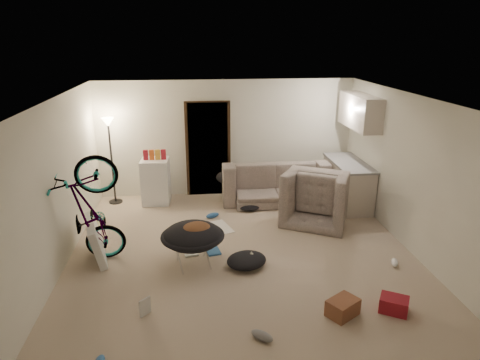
{
  "coord_description": "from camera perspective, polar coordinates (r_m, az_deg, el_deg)",
  "views": [
    {
      "loc": [
        -0.74,
        -6.05,
        3.37
      ],
      "look_at": [
        0.02,
        0.6,
        1.1
      ],
      "focal_mm": 32.0,
      "sensor_mm": 36.0,
      "label": 1
    }
  ],
  "objects": [
    {
      "name": "floor",
      "position": [
        6.97,
        0.36,
        -10.26
      ],
      "size": [
        5.5,
        6.0,
        0.02
      ],
      "primitive_type": "cube",
      "color": "tan",
      "rests_on": "ground"
    },
    {
      "name": "ceiling",
      "position": [
        6.15,
        0.41,
        10.72
      ],
      "size": [
        5.5,
        6.0,
        0.02
      ],
      "primitive_type": "cube",
      "color": "white",
      "rests_on": "wall_back"
    },
    {
      "name": "wall_back",
      "position": [
        9.33,
        -1.85,
        5.61
      ],
      "size": [
        5.5,
        0.02,
        2.5
      ],
      "primitive_type": "cube",
      "color": "silver",
      "rests_on": "floor"
    },
    {
      "name": "wall_front",
      "position": [
        3.78,
        6.1,
        -15.5
      ],
      "size": [
        5.5,
        0.02,
        2.5
      ],
      "primitive_type": "cube",
      "color": "silver",
      "rests_on": "floor"
    },
    {
      "name": "wall_left",
      "position": [
        6.72,
        -23.68,
        -1.28
      ],
      "size": [
        0.02,
        6.0,
        2.5
      ],
      "primitive_type": "cube",
      "color": "silver",
      "rests_on": "floor"
    },
    {
      "name": "wall_right",
      "position": [
        7.3,
        22.42,
        0.41
      ],
      "size": [
        0.02,
        6.0,
        2.5
      ],
      "primitive_type": "cube",
      "color": "silver",
      "rests_on": "floor"
    },
    {
      "name": "doorway",
      "position": [
        9.33,
        -4.27,
        4.11
      ],
      "size": [
        0.85,
        0.1,
        2.04
      ],
      "primitive_type": "cube",
      "color": "black",
      "rests_on": "floor"
    },
    {
      "name": "door_trim",
      "position": [
        9.3,
        -4.26,
        4.06
      ],
      "size": [
        0.97,
        0.04,
        2.1
      ],
      "primitive_type": "cube",
      "color": "#301F11",
      "rests_on": "floor"
    },
    {
      "name": "floor_lamp",
      "position": [
        9.09,
        -16.96,
        4.82
      ],
      "size": [
        0.28,
        0.28,
        1.81
      ],
      "color": "black",
      "rests_on": "floor"
    },
    {
      "name": "kitchen_counter",
      "position": [
        9.13,
        14.13,
        -0.55
      ],
      "size": [
        0.6,
        1.5,
        0.88
      ],
      "primitive_type": "cube",
      "color": "beige",
      "rests_on": "floor"
    },
    {
      "name": "counter_top",
      "position": [
        9.0,
        14.36,
        2.22
      ],
      "size": [
        0.64,
        1.54,
        0.04
      ],
      "primitive_type": "cube",
      "color": "gray",
      "rests_on": "kitchen_counter"
    },
    {
      "name": "kitchen_uppers",
      "position": [
        8.81,
        15.71,
        8.79
      ],
      "size": [
        0.38,
        1.4,
        0.65
      ],
      "primitive_type": "cube",
      "color": "beige",
      "rests_on": "wall_right"
    },
    {
      "name": "sofa",
      "position": [
        9.19,
        4.52,
        -0.67
      ],
      "size": [
        2.23,
        0.89,
        0.65
      ],
      "primitive_type": "imported",
      "rotation": [
        0.0,
        0.0,
        3.13
      ],
      "color": "#384038",
      "rests_on": "floor"
    },
    {
      "name": "armchair",
      "position": [
        8.34,
        10.49,
        -2.61
      ],
      "size": [
        1.51,
        1.45,
        0.76
      ],
      "primitive_type": "imported",
      "rotation": [
        0.0,
        0.0,
        2.65
      ],
      "color": "#384038",
      "rests_on": "floor"
    },
    {
      "name": "bicycle",
      "position": [
        6.95,
        -19.03,
        -6.97
      ],
      "size": [
        1.86,
        0.93,
        1.04
      ],
      "primitive_type": "imported",
      "rotation": [
        0.0,
        -0.17,
        1.65
      ],
      "color": "black",
      "rests_on": "floor"
    },
    {
      "name": "book_asset",
      "position": [
        5.77,
        -13.16,
        -17.42
      ],
      "size": [
        0.29,
        0.3,
        0.02
      ],
      "primitive_type": "imported",
      "rotation": [
        0.0,
        0.0,
        0.75
      ],
      "color": "maroon",
      "rests_on": "floor"
    },
    {
      "name": "mini_fridge",
      "position": [
        9.11,
        -11.15,
        -0.16
      ],
      "size": [
        0.59,
        0.59,
        0.95
      ],
      "primitive_type": "cube",
      "rotation": [
        0.0,
        0.0,
        -0.06
      ],
      "color": "white",
      "rests_on": "floor"
    },
    {
      "name": "snack_box_0",
      "position": [
        8.97,
        -12.44,
        2.98
      ],
      "size": [
        0.11,
        0.08,
        0.3
      ],
      "primitive_type": "cube",
      "rotation": [
        0.0,
        0.0,
        0.08
      ],
      "color": "maroon",
      "rests_on": "mini_fridge"
    },
    {
      "name": "snack_box_1",
      "position": [
        8.96,
        -11.68,
        3.02
      ],
      "size": [
        0.11,
        0.08,
        0.3
      ],
      "primitive_type": "cube",
      "rotation": [
        0.0,
        0.0,
        0.12
      ],
      "color": "#CB5219",
      "rests_on": "mini_fridge"
    },
    {
      "name": "snack_box_2",
      "position": [
        8.95,
        -10.92,
        3.05
      ],
      "size": [
        0.11,
        0.09,
        0.3
      ],
      "primitive_type": "cube",
      "rotation": [
        0.0,
        0.0,
        0.21
      ],
      "color": "gold",
      "rests_on": "mini_fridge"
    },
    {
      "name": "snack_box_3",
      "position": [
        8.94,
        -10.15,
        3.08
      ],
      "size": [
        0.1,
        0.07,
        0.3
      ],
      "primitive_type": "cube",
      "rotation": [
        0.0,
        0.0,
        0.02
      ],
      "color": "maroon",
      "rests_on": "mini_fridge"
    },
    {
      "name": "saucer_chair",
      "position": [
        6.58,
        -6.3,
        -8.12
      ],
      "size": [
        0.96,
        0.96,
        0.69
      ],
      "color": "silver",
      "rests_on": "floor"
    },
    {
      "name": "hoodie",
      "position": [
        6.47,
        -5.91,
        -6.64
      ],
      "size": [
        0.6,
        0.55,
        0.22
      ],
      "primitive_type": "ellipsoid",
      "rotation": [
        0.0,
        0.0,
        0.39
      ],
      "color": "brown",
      "rests_on": "saucer_chair"
    },
    {
      "name": "sofa_drape",
      "position": [
        8.99,
        -1.4,
        0.4
      ],
      "size": [
        0.57,
        0.47,
        0.28
      ],
      "primitive_type": "ellipsoid",
      "rotation": [
        0.0,
        0.0,
        0.02
      ],
      "color": "black",
      "rests_on": "sofa"
    },
    {
      "name": "tv_box",
      "position": [
        7.17,
        -18.61,
        -7.54
      ],
      "size": [
        0.46,
        0.98,
        0.64
      ],
      "primitive_type": "cube",
      "rotation": [
        0.0,
        -0.21,
        0.24
      ],
      "color": "silver",
      "rests_on": "floor"
    },
    {
      "name": "drink_case_a",
      "position": [
        5.78,
        13.53,
        -16.19
      ],
      "size": [
        0.47,
        0.44,
        0.22
      ],
      "primitive_type": "cube",
      "rotation": [
        0.0,
        0.0,
        0.57
      ],
      "color": "brown",
      "rests_on": "floor"
    },
    {
      "name": "drink_case_b",
      "position": [
        6.03,
        19.84,
        -15.35
      ],
      "size": [
        0.43,
        0.4,
        0.2
      ],
      "primitive_type": "cube",
      "rotation": [
        0.0,
        0.0,
        -0.54
      ],
      "color": "maroon",
      "rests_on": "floor"
    },
    {
      "name": "juicer",
      "position": [
        6.69,
        1.54,
        -10.55
      ],
      "size": [
        0.16,
        0.16,
        0.24
      ],
      "color": "#ECE6CC",
      "rests_on": "floor"
    },
    {
      "name": "newspaper",
      "position": [
        7.94,
        -3.11,
        -6.38
      ],
      "size": [
        0.63,
        0.73,
        0.01
      ],
      "primitive_type": "cube",
      "rotation": [
        0.0,
        0.0,
        0.32
      ],
      "color": "silver",
      "rests_on": "floor"
    },
    {
      "name": "book_blue",
      "position": [
        7.12,
        -3.61,
        -9.43
      ],
      "size": [
        0.26,
        0.32,
        0.03
      ],
      "primitive_type": "cube",
      "rotation": [
        0.0,
        0.0,
        0.2
      ],
      "color": "#285793",
      "rests_on": "floor"
    },
    {
      "name": "book_white",
      "position": [
        7.12,
        -6.6,
        -9.52
      ],
      "size": [
        0.26,
        0.32,
        0.03
      ],
      "primitive_type": "cube",
      "rotation": [
        0.0,
        0.0,
        0.17
      ],
      "color": "silver",
      "rests_on": "floor"
    },
    {
      "name": "shoe_0",
      "position": [
        8.34,
        -3.69,
        -4.72
      ],
      "size": [
        0.3,
        0.22,
        0.1
      ],
      "primitive_type": "ellipsoid",
      "rotation": [
        0.0,
        0.0,
        0.45
      ],
      "color": "#285793",
      "rests_on": "floor"
    },
    {
      "name": "shoe_1",
      "position": [
        7.77,
        -3.73,
        -6.59
      ],
      "size": [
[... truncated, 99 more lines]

